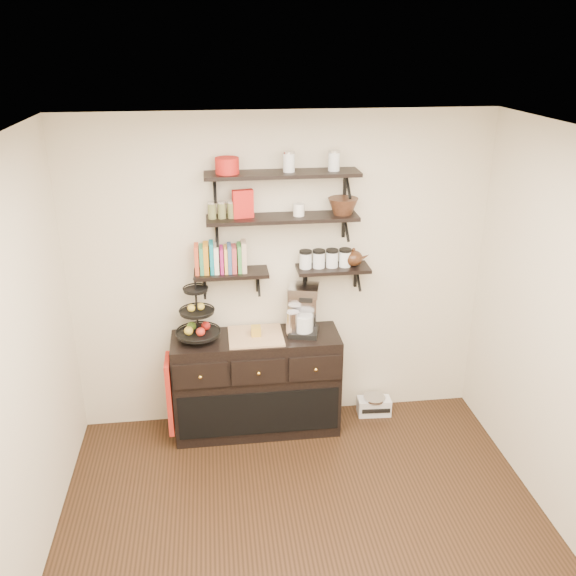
# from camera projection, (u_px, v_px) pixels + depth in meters

# --- Properties ---
(floor) EXTENTS (3.50, 3.50, 0.00)m
(floor) POSITION_uv_depth(u_px,v_px,m) (312.00, 559.00, 4.04)
(floor) COLOR black
(floor) RESTS_ON ground
(ceiling) EXTENTS (3.50, 3.50, 0.02)m
(ceiling) POSITION_uv_depth(u_px,v_px,m) (321.00, 148.00, 3.01)
(ceiling) COLOR white
(ceiling) RESTS_ON back_wall
(back_wall) EXTENTS (3.50, 0.02, 2.70)m
(back_wall) POSITION_uv_depth(u_px,v_px,m) (281.00, 275.00, 5.13)
(back_wall) COLOR beige
(back_wall) RESTS_ON ground
(left_wall) EXTENTS (0.02, 3.50, 2.70)m
(left_wall) POSITION_uv_depth(u_px,v_px,m) (0.00, 405.00, 3.32)
(left_wall) COLOR beige
(left_wall) RESTS_ON ground
(shelf_top) EXTENTS (1.20, 0.27, 0.23)m
(shelf_top) POSITION_uv_depth(u_px,v_px,m) (282.00, 174.00, 4.68)
(shelf_top) COLOR black
(shelf_top) RESTS_ON back_wall
(shelf_mid) EXTENTS (1.20, 0.27, 0.23)m
(shelf_mid) POSITION_uv_depth(u_px,v_px,m) (283.00, 218.00, 4.81)
(shelf_mid) COLOR black
(shelf_mid) RESTS_ON back_wall
(shelf_low_left) EXTENTS (0.60, 0.25, 0.23)m
(shelf_low_left) POSITION_uv_depth(u_px,v_px,m) (231.00, 274.00, 4.95)
(shelf_low_left) COLOR black
(shelf_low_left) RESTS_ON back_wall
(shelf_low_right) EXTENTS (0.60, 0.25, 0.23)m
(shelf_low_right) POSITION_uv_depth(u_px,v_px,m) (333.00, 269.00, 5.04)
(shelf_low_right) COLOR black
(shelf_low_right) RESTS_ON back_wall
(cookbooks) EXTENTS (0.40, 0.15, 0.26)m
(cookbooks) POSITION_uv_depth(u_px,v_px,m) (222.00, 258.00, 4.88)
(cookbooks) COLOR #C04527
(cookbooks) RESTS_ON shelf_low_left
(glass_canisters) EXTENTS (0.43, 0.10, 0.13)m
(glass_canisters) POSITION_uv_depth(u_px,v_px,m) (325.00, 260.00, 5.00)
(glass_canisters) COLOR silver
(glass_canisters) RESTS_ON shelf_low_right
(sideboard) EXTENTS (1.40, 0.50, 0.92)m
(sideboard) POSITION_uv_depth(u_px,v_px,m) (257.00, 383.00, 5.23)
(sideboard) COLOR black
(sideboard) RESTS_ON floor
(fruit_stand) EXTENTS (0.36, 0.36, 0.53)m
(fruit_stand) POSITION_uv_depth(u_px,v_px,m) (198.00, 320.00, 4.94)
(fruit_stand) COLOR black
(fruit_stand) RESTS_ON sideboard
(candle) EXTENTS (0.08, 0.08, 0.08)m
(candle) POSITION_uv_depth(u_px,v_px,m) (256.00, 331.00, 5.04)
(candle) COLOR #AF8928
(candle) RESTS_ON sideboard
(coffee_maker) EXTENTS (0.28, 0.28, 0.44)m
(coffee_maker) POSITION_uv_depth(u_px,v_px,m) (303.00, 310.00, 5.05)
(coffee_maker) COLOR black
(coffee_maker) RESTS_ON sideboard
(thermal_carafe) EXTENTS (0.11, 0.11, 0.22)m
(thermal_carafe) POSITION_uv_depth(u_px,v_px,m) (293.00, 324.00, 5.04)
(thermal_carafe) COLOR silver
(thermal_carafe) RESTS_ON sideboard
(apron) EXTENTS (0.04, 0.28, 0.66)m
(apron) POSITION_uv_depth(u_px,v_px,m) (170.00, 394.00, 5.05)
(apron) COLOR #A62111
(apron) RESTS_ON sideboard
(radio) EXTENTS (0.30, 0.21, 0.18)m
(radio) POSITION_uv_depth(u_px,v_px,m) (374.00, 406.00, 5.57)
(radio) COLOR silver
(radio) RESTS_ON floor
(recipe_box) EXTENTS (0.17, 0.09, 0.22)m
(recipe_box) POSITION_uv_depth(u_px,v_px,m) (243.00, 204.00, 4.72)
(recipe_box) COLOR red
(recipe_box) RESTS_ON shelf_mid
(walnut_bowl) EXTENTS (0.24, 0.24, 0.13)m
(walnut_bowl) POSITION_uv_depth(u_px,v_px,m) (343.00, 206.00, 4.83)
(walnut_bowl) COLOR black
(walnut_bowl) RESTS_ON shelf_mid
(ramekins) EXTENTS (0.09, 0.09, 0.10)m
(ramekins) POSITION_uv_depth(u_px,v_px,m) (299.00, 210.00, 4.80)
(ramekins) COLOR white
(ramekins) RESTS_ON shelf_mid
(teapot) EXTENTS (0.22, 0.18, 0.16)m
(teapot) POSITION_uv_depth(u_px,v_px,m) (353.00, 257.00, 5.02)
(teapot) COLOR #351D10
(teapot) RESTS_ON shelf_low_right
(red_pot) EXTENTS (0.18, 0.18, 0.12)m
(red_pot) POSITION_uv_depth(u_px,v_px,m) (227.00, 165.00, 4.59)
(red_pot) COLOR red
(red_pot) RESTS_ON shelf_top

